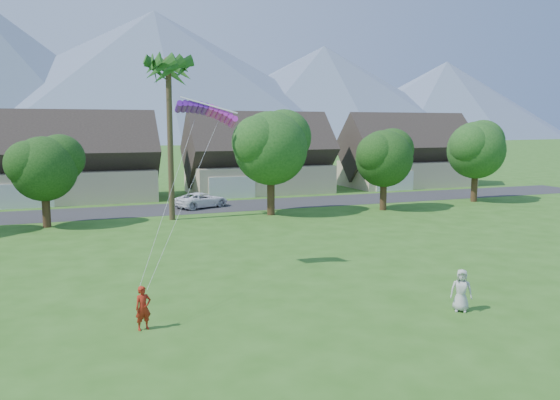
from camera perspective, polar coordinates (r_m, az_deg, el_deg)
name	(u,v)px	position (r m, az deg, el deg)	size (l,w,h in m)	color
ground	(395,363)	(17.88, 11.88, -16.32)	(500.00, 500.00, 0.00)	#2D6019
street	(184,208)	(49.05, -9.96, -0.86)	(90.00, 7.00, 0.01)	#2D2D30
kite_flyer	(143,308)	(20.42, -14.11, -10.89)	(0.58, 0.38, 1.60)	#9F2112
watcher	(461,290)	(22.82, 18.41, -8.95)	(0.82, 0.54, 1.68)	#BABAB5
parked_car	(202,200)	(49.27, -8.19, 0.00)	(2.25, 4.88, 1.36)	white
mountain_ridge	(114,79)	(275.24, -16.97, 11.95)	(540.00, 240.00, 70.00)	slate
houses_row	(172,163)	(57.59, -11.24, 3.81)	(72.75, 8.19, 8.86)	beige
tree_row	(183,157)	(42.39, -10.08, 4.44)	(62.27, 6.67, 8.45)	#47301C
fan_palm	(168,65)	(43.00, -11.61, 13.67)	(3.00, 3.00, 13.80)	#4C3D26
parafoil_kite	(207,110)	(26.85, -7.61, 9.33)	(3.03, 1.20, 0.50)	#6C18B5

